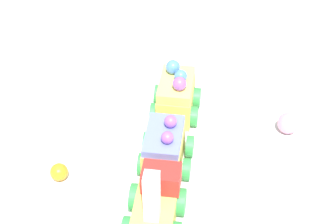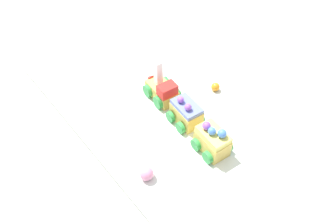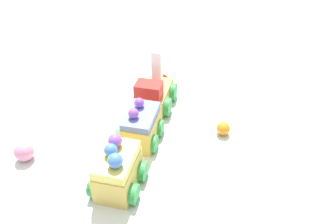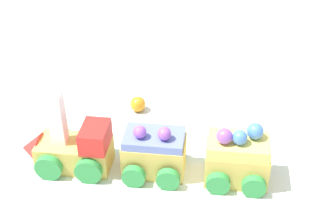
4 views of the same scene
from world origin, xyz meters
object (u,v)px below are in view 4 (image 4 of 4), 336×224
object	(u,v)px
cake_car_blueberry	(154,155)
gumball_orange	(138,104)
cake_car_lemon	(237,159)
cake_train_locomotive	(70,148)

from	to	relation	value
cake_car_blueberry	gumball_orange	world-z (taller)	cake_car_blueberry
cake_car_lemon	gumball_orange	bearing A→B (deg)	-42.20
cake_train_locomotive	cake_car_blueberry	distance (m)	0.10
cake_car_blueberry	cake_car_lemon	world-z (taller)	cake_car_lemon
cake_train_locomotive	cake_car_blueberry	xyz separation A→B (m)	(-0.10, 0.01, 0.00)
cake_train_locomotive	gumball_orange	xyz separation A→B (m)	(-0.07, -0.12, -0.01)
cake_car_blueberry	cake_car_lemon	distance (m)	0.10
cake_train_locomotive	cake_car_blueberry	bearing A→B (deg)	179.93
gumball_orange	cake_train_locomotive	bearing A→B (deg)	58.96
cake_car_lemon	gumball_orange	world-z (taller)	cake_car_lemon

